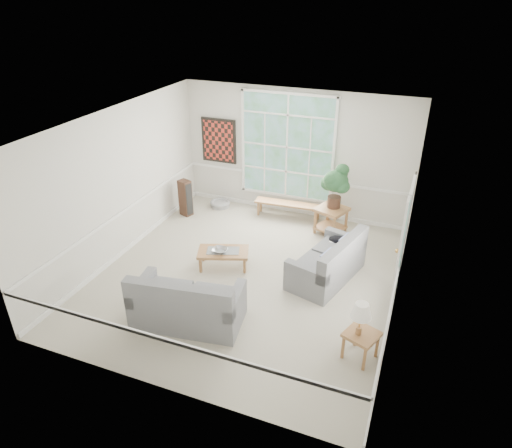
{
  "coord_description": "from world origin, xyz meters",
  "views": [
    {
      "loc": [
        2.82,
        -6.79,
        5.04
      ],
      "look_at": [
        0.1,
        0.2,
        1.05
      ],
      "focal_mm": 32.0,
      "sensor_mm": 36.0,
      "label": 1
    }
  ],
  "objects": [
    {
      "name": "floor",
      "position": [
        0.0,
        0.0,
        -0.01
      ],
      "size": [
        5.5,
        6.0,
        0.01
      ],
      "primitive_type": "cube",
      "color": "#ABA492",
      "rests_on": "ground"
    },
    {
      "name": "ceiling",
      "position": [
        0.0,
        0.0,
        3.0
      ],
      "size": [
        5.5,
        6.0,
        0.02
      ],
      "primitive_type": "cube",
      "color": "white",
      "rests_on": "ground"
    },
    {
      "name": "wall_back",
      "position": [
        0.0,
        3.0,
        1.5
      ],
      "size": [
        5.5,
        0.02,
        3.0
      ],
      "primitive_type": "cube",
      "color": "silver",
      "rests_on": "ground"
    },
    {
      "name": "wall_front",
      "position": [
        0.0,
        -3.0,
        1.5
      ],
      "size": [
        5.5,
        0.02,
        3.0
      ],
      "primitive_type": "cube",
      "color": "silver",
      "rests_on": "ground"
    },
    {
      "name": "wall_left",
      "position": [
        -2.75,
        0.0,
        1.5
      ],
      "size": [
        0.02,
        6.0,
        3.0
      ],
      "primitive_type": "cube",
      "color": "silver",
      "rests_on": "ground"
    },
    {
      "name": "wall_right",
      "position": [
        2.75,
        0.0,
        1.5
      ],
      "size": [
        0.02,
        6.0,
        3.0
      ],
      "primitive_type": "cube",
      "color": "silver",
      "rests_on": "ground"
    },
    {
      "name": "window_back",
      "position": [
        -0.2,
        2.96,
        1.65
      ],
      "size": [
        2.3,
        0.08,
        2.4
      ],
      "primitive_type": "cube",
      "color": "white",
      "rests_on": "wall_back"
    },
    {
      "name": "entry_door",
      "position": [
        2.71,
        0.6,
        1.05
      ],
      "size": [
        0.08,
        0.9,
        2.1
      ],
      "primitive_type": "cube",
      "color": "white",
      "rests_on": "floor"
    },
    {
      "name": "door_sidelight",
      "position": [
        2.71,
        -0.03,
        1.15
      ],
      "size": [
        0.08,
        0.26,
        1.9
      ],
      "primitive_type": "cube",
      "color": "white",
      "rests_on": "wall_right"
    },
    {
      "name": "wall_art",
      "position": [
        -1.95,
        2.95,
        1.6
      ],
      "size": [
        0.9,
        0.06,
        1.1
      ],
      "primitive_type": "cube",
      "color": "maroon",
      "rests_on": "wall_back"
    },
    {
      "name": "wall_frame_near",
      "position": [
        2.71,
        1.75,
        1.55
      ],
      "size": [
        0.04,
        0.26,
        0.32
      ],
      "primitive_type": "cube",
      "color": "black",
      "rests_on": "wall_right"
    },
    {
      "name": "wall_frame_far",
      "position": [
        2.71,
        2.15,
        1.55
      ],
      "size": [
        0.04,
        0.26,
        0.32
      ],
      "primitive_type": "cube",
      "color": "black",
      "rests_on": "wall_right"
    },
    {
      "name": "loveseat_right",
      "position": [
        1.42,
        0.48,
        0.45
      ],
      "size": [
        1.27,
        1.83,
        0.9
      ],
      "primitive_type": "cube",
      "rotation": [
        0.0,
        0.0,
        -0.27
      ],
      "color": "slate",
      "rests_on": "floor"
    },
    {
      "name": "loveseat_front",
      "position": [
        -0.41,
        -1.58,
        0.48
      ],
      "size": [
        1.89,
        1.17,
        0.96
      ],
      "primitive_type": "cube",
      "rotation": [
        0.0,
        0.0,
        0.15
      ],
      "color": "slate",
      "rests_on": "floor"
    },
    {
      "name": "coffee_table",
      "position": [
        -0.56,
        0.11,
        0.18
      ],
      "size": [
        1.11,
        0.84,
        0.37
      ],
      "primitive_type": "cube",
      "rotation": [
        0.0,
        0.0,
        0.34
      ],
      "color": "#98673D",
      "rests_on": "floor"
    },
    {
      "name": "pewter_bowl",
      "position": [
        -0.6,
        0.05,
        0.41
      ],
      "size": [
        0.36,
        0.36,
        0.09
      ],
      "primitive_type": "imported",
      "rotation": [
        0.0,
        0.0,
        0.02
      ],
      "color": "gray",
      "rests_on": "coffee_table"
    },
    {
      "name": "window_bench",
      "position": [
        -0.03,
        2.65,
        0.19
      ],
      "size": [
        1.63,
        0.42,
        0.38
      ],
      "primitive_type": "cube",
      "rotation": [
        0.0,
        0.0,
        0.06
      ],
      "color": "#98673D",
      "rests_on": "floor"
    },
    {
      "name": "end_table",
      "position": [
        1.1,
        2.26,
        0.31
      ],
      "size": [
        0.8,
        0.8,
        0.62
      ],
      "primitive_type": "cube",
      "rotation": [
        0.0,
        0.0,
        -0.37
      ],
      "color": "#98673D",
      "rests_on": "floor"
    },
    {
      "name": "houseplant",
      "position": [
        1.12,
        2.33,
        1.12
      ],
      "size": [
        0.61,
        0.61,
        1.01
      ],
      "primitive_type": null,
      "rotation": [
        0.0,
        0.0,
        0.04
      ],
      "color": "#234C2A",
      "rests_on": "end_table"
    },
    {
      "name": "side_table",
      "position": [
        2.4,
        -1.4,
        0.23
      ],
      "size": [
        0.59,
        0.59,
        0.46
      ],
      "primitive_type": "cube",
      "rotation": [
        0.0,
        0.0,
        -0.37
      ],
      "color": "#98673D",
      "rests_on": "floor"
    },
    {
      "name": "table_lamp",
      "position": [
        2.35,
        -1.43,
        0.74
      ],
      "size": [
        0.44,
        0.44,
        0.55
      ],
      "primitive_type": null,
      "rotation": [
        0.0,
        0.0,
        -0.58
      ],
      "color": "silver",
      "rests_on": "side_table"
    },
    {
      "name": "pet_bed",
      "position": [
        -1.81,
        2.61,
        0.07
      ],
      "size": [
        0.54,
        0.54,
        0.15
      ],
      "primitive_type": "cylinder",
      "rotation": [
        0.0,
        0.0,
        0.1
      ],
      "color": "gray",
      "rests_on": "floor"
    },
    {
      "name": "floor_speaker",
      "position": [
        -2.38,
        1.89,
        0.45
      ],
      "size": [
        0.33,
        0.3,
        0.89
      ],
      "primitive_type": "cube",
      "rotation": [
        0.0,
        0.0,
        -0.35
      ],
      "color": "#392318",
      "rests_on": "floor"
    },
    {
      "name": "cat",
      "position": [
        1.48,
        1.07,
        0.54
      ],
      "size": [
        0.34,
        0.25,
        0.16
      ],
      "primitive_type": "ellipsoid",
      "rotation": [
        0.0,
        0.0,
        -0.03
      ],
      "color": "black",
      "rests_on": "loveseat_right"
    }
  ]
}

